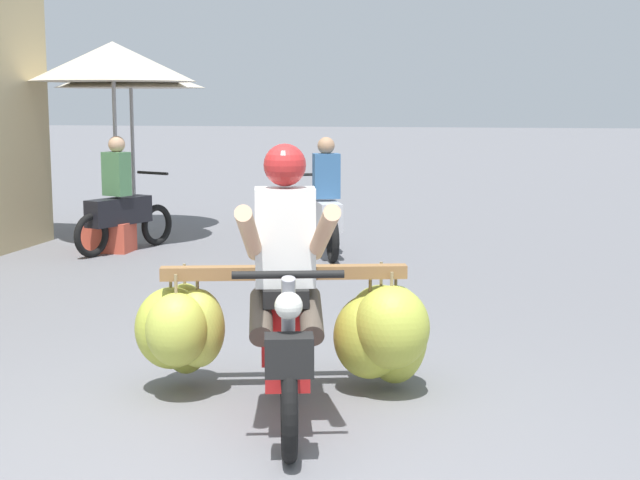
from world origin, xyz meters
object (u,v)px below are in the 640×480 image
object	(u,v)px
produce_crate	(109,237)
market_umbrella_near_shop	(131,75)
motorbike_main_loaded	(298,323)
motorbike_distant_ahead_right	(326,208)
market_umbrella_further_along	(113,62)
motorbike_distant_ahead_left	(120,205)

from	to	relation	value
produce_crate	market_umbrella_near_shop	bearing A→B (deg)	102.84
motorbike_main_loaded	produce_crate	bearing A→B (deg)	124.42
motorbike_main_loaded	produce_crate	world-z (taller)	motorbike_main_loaded
motorbike_distant_ahead_right	market_umbrella_near_shop	distance (m)	3.84
market_umbrella_further_along	motorbike_distant_ahead_right	bearing A→B (deg)	-9.72
produce_crate	motorbike_distant_ahead_right	bearing A→B (deg)	3.72
market_umbrella_near_shop	market_umbrella_further_along	size ratio (longest dim) A/B	0.93
produce_crate	motorbike_distant_ahead_left	bearing A→B (deg)	-0.17
motorbike_distant_ahead_left	market_umbrella_near_shop	distance (m)	2.50
motorbike_main_loaded	market_umbrella_further_along	distance (m)	7.00
motorbike_main_loaded	produce_crate	distance (m)	6.13
motorbike_distant_ahead_right	market_umbrella_near_shop	xyz separation A→B (m)	(-3.06, 1.66, 1.60)
market_umbrella_further_along	produce_crate	size ratio (longest dim) A/B	4.55
motorbike_distant_ahead_left	market_umbrella_further_along	size ratio (longest dim) A/B	0.60
motorbike_distant_ahead_right	market_umbrella_near_shop	bearing A→B (deg)	151.48
motorbike_distant_ahead_left	market_umbrella_near_shop	size ratio (longest dim) A/B	0.65
motorbike_distant_ahead_left	motorbike_distant_ahead_right	world-z (taller)	same
motorbike_main_loaded	market_umbrella_further_along	xyz separation A→B (m)	(-3.62, 5.71, 1.82)
market_umbrella_near_shop	produce_crate	world-z (taller)	market_umbrella_near_shop
motorbike_distant_ahead_right	motorbike_main_loaded	bearing A→B (deg)	-81.11
market_umbrella_near_shop	produce_crate	xyz separation A→B (m)	(0.42, -1.84, -1.99)
motorbike_distant_ahead_left	motorbike_main_loaded	bearing A→B (deg)	-56.83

